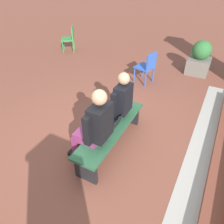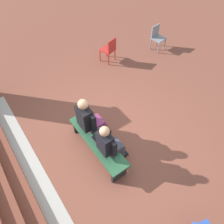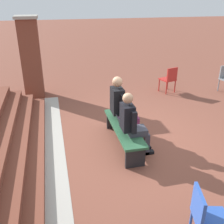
{
  "view_description": "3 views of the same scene",
  "coord_description": "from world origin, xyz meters",
  "px_view_note": "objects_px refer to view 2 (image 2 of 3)",
  "views": [
    {
      "loc": [
        2.34,
        1.55,
        2.82
      ],
      "look_at": [
        -0.26,
        0.18,
        0.68
      ],
      "focal_mm": 35.0,
      "sensor_mm": 36.0,
      "label": 1
    },
    {
      "loc": [
        -2.56,
        1.55,
        4.45
      ],
      "look_at": [
        -0.03,
        -0.27,
        0.95
      ],
      "focal_mm": 35.0,
      "sensor_mm": 36.0,
      "label": 2
    },
    {
      "loc": [
        -4.78,
        1.55,
        2.95
      ],
      "look_at": [
        -0.32,
        0.5,
        0.87
      ],
      "focal_mm": 42.0,
      "sensor_mm": 36.0,
      "label": 3
    }
  ],
  "objects_px": {
    "plastic_chair_far_right": "(157,36)",
    "person_student": "(109,144)",
    "laptop": "(97,140)",
    "person_adult": "(90,119)",
    "bench": "(98,143)",
    "plastic_chair_near_bench_right": "(109,49)"
  },
  "relations": [
    {
      "from": "plastic_chair_far_right",
      "to": "person_student",
      "type": "bearing_deg",
      "value": 124.83
    },
    {
      "from": "person_student",
      "to": "laptop",
      "type": "xyz_separation_m",
      "value": [
        0.35,
        0.08,
        -0.2
      ]
    },
    {
      "from": "person_adult",
      "to": "plastic_chair_far_right",
      "type": "height_order",
      "value": "person_adult"
    },
    {
      "from": "person_student",
      "to": "plastic_chair_far_right",
      "type": "height_order",
      "value": "person_student"
    },
    {
      "from": "bench",
      "to": "person_adult",
      "type": "height_order",
      "value": "person_adult"
    },
    {
      "from": "laptop",
      "to": "plastic_chair_far_right",
      "type": "xyz_separation_m",
      "value": [
        2.48,
        -4.15,
        -0.02
      ]
    },
    {
      "from": "person_adult",
      "to": "laptop",
      "type": "xyz_separation_m",
      "value": [
        -0.42,
        0.08,
        -0.23
      ]
    },
    {
      "from": "person_student",
      "to": "plastic_chair_near_bench_right",
      "type": "relative_size",
      "value": 1.55
    },
    {
      "from": "person_student",
      "to": "plastic_chair_far_right",
      "type": "distance_m",
      "value": 4.97
    },
    {
      "from": "person_student",
      "to": "person_adult",
      "type": "bearing_deg",
      "value": -0.36
    },
    {
      "from": "plastic_chair_near_bench_right",
      "to": "person_adult",
      "type": "bearing_deg",
      "value": 137.13
    },
    {
      "from": "person_adult",
      "to": "plastic_chair_near_bench_right",
      "type": "xyz_separation_m",
      "value": [
        2.39,
        -2.22,
        -0.25
      ]
    },
    {
      "from": "bench",
      "to": "laptop",
      "type": "height_order",
      "value": "laptop"
    },
    {
      "from": "bench",
      "to": "person_student",
      "type": "xyz_separation_m",
      "value": [
        -0.37,
        -0.07,
        0.35
      ]
    },
    {
      "from": "bench",
      "to": "person_student",
      "type": "bearing_deg",
      "value": -169.9
    },
    {
      "from": "person_student",
      "to": "laptop",
      "type": "relative_size",
      "value": 4.08
    },
    {
      "from": "person_adult",
      "to": "bench",
      "type": "bearing_deg",
      "value": 170.13
    },
    {
      "from": "person_student",
      "to": "plastic_chair_far_right",
      "type": "xyz_separation_m",
      "value": [
        2.83,
        -4.07,
        -0.22
      ]
    },
    {
      "from": "person_adult",
      "to": "plastic_chair_far_right",
      "type": "xyz_separation_m",
      "value": [
        2.07,
        -4.07,
        -0.25
      ]
    },
    {
      "from": "bench",
      "to": "laptop",
      "type": "distance_m",
      "value": 0.15
    },
    {
      "from": "laptop",
      "to": "plastic_chair_far_right",
      "type": "bearing_deg",
      "value": -59.12
    },
    {
      "from": "person_adult",
      "to": "person_student",
      "type": "bearing_deg",
      "value": 179.64
    }
  ]
}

